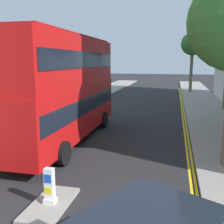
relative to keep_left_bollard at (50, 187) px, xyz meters
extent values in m
cube|color=gray|center=(6.50, 11.04, -0.54)|extent=(4.00, 80.00, 0.14)
cube|color=gray|center=(-6.50, 11.04, -0.54)|extent=(4.00, 80.00, 0.14)
cube|color=yellow|center=(4.40, 9.04, -0.60)|extent=(0.10, 56.00, 0.01)
cube|color=yellow|center=(4.24, 9.04, -0.60)|extent=(0.10, 56.00, 0.01)
cube|color=gray|center=(0.00, 0.00, -0.56)|extent=(1.10, 2.20, 0.10)
cube|color=silver|center=(0.00, 0.00, -0.43)|extent=(0.36, 0.28, 0.16)
cube|color=white|center=(0.00, 0.00, 0.13)|extent=(0.28, 0.20, 0.95)
cube|color=blue|center=(0.00, -0.10, 0.32)|extent=(0.22, 0.01, 0.26)
cube|color=yellow|center=(0.00, -0.10, -0.06)|extent=(0.22, 0.01, 0.20)
cube|color=#B20F0F|center=(-2.17, 6.45, 1.13)|extent=(2.55, 10.81, 2.60)
cube|color=#B20F0F|center=(-2.17, 6.45, 3.68)|extent=(2.50, 10.60, 2.50)
cube|color=black|center=(-2.17, 6.45, 1.43)|extent=(2.58, 10.38, 0.84)
cube|color=black|center=(-2.17, 6.45, 3.78)|extent=(2.57, 10.16, 0.80)
cube|color=yellow|center=(-2.20, 11.83, 2.68)|extent=(2.00, 0.07, 0.44)
cube|color=maroon|center=(-2.17, 6.45, 4.98)|extent=(2.30, 9.73, 0.10)
cylinder|color=black|center=(-3.44, 9.79, -0.09)|extent=(0.31, 1.04, 1.04)
cylinder|color=black|center=(-0.94, 9.80, -0.09)|extent=(0.31, 1.04, 1.04)
cylinder|color=black|center=(-3.41, 3.09, -0.09)|extent=(0.31, 1.04, 1.04)
cylinder|color=black|center=(-0.91, 3.11, -0.09)|extent=(0.31, 1.04, 1.04)
cylinder|color=#6B6047|center=(7.12, 18.27, 6.04)|extent=(0.46, 1.53, 1.13)
cylinder|color=#6B6047|center=(5.63, 31.44, 2.30)|extent=(0.42, 0.42, 5.54)
cylinder|color=#6B6047|center=(6.03, 31.56, 5.36)|extent=(0.36, 0.88, 0.67)
cylinder|color=#6B6047|center=(5.26, 32.15, 5.63)|extent=(1.50, 0.86, 1.19)
cylinder|color=#6B6047|center=(5.45, 31.02, 5.39)|extent=(0.94, 0.50, 0.73)
sphere|color=#33702D|center=(5.63, 31.44, 5.99)|extent=(3.07, 3.07, 3.07)
camera|label=1|loc=(3.52, -6.77, 3.72)|focal=42.66mm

